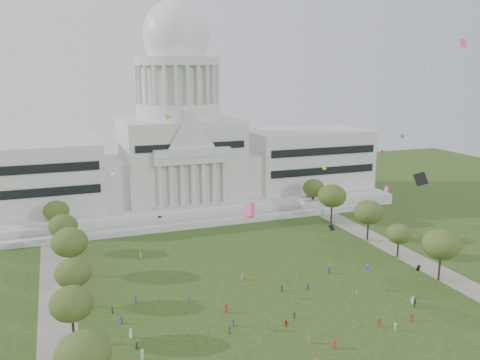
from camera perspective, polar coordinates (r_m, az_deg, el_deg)
ground at (r=105.63m, az=8.92°, el=-17.88°), size 400.00×400.00×0.00m
capitol at (r=200.47m, az=-6.82°, el=3.43°), size 160.00×64.50×91.30m
path_left at (r=121.27m, az=-19.81°, el=-14.30°), size 8.00×160.00×0.04m
path_right at (r=153.34m, az=19.34°, el=-8.58°), size 8.00×160.00×0.04m
row_tree_l_1 at (r=87.93m, az=-17.22°, el=-18.23°), size 8.86×8.86×12.59m
row_tree_l_2 at (r=106.15m, az=-18.41°, el=-13.05°), size 8.42×8.42×11.97m
row_tree_r_2 at (r=138.91m, az=21.69°, el=-6.72°), size 9.55×9.55×13.58m
row_tree_l_3 at (r=121.57m, az=-18.26°, el=-9.89°), size 8.12×8.12×11.55m
row_tree_r_3 at (r=152.16m, az=17.41°, el=-5.79°), size 7.01×7.01×9.98m
row_tree_l_4 at (r=138.57m, az=-18.61°, el=-6.65°), size 9.29×9.29×13.21m
row_tree_r_4 at (r=163.70m, az=14.26°, el=-3.53°), size 9.19×9.19×13.06m
row_tree_l_5 at (r=156.60m, az=-19.24°, el=-4.90°), size 8.33×8.33×11.85m
row_tree_r_5 at (r=179.24m, az=10.31°, el=-1.77°), size 9.82×9.82×13.96m
row_tree_l_6 at (r=174.10m, az=-19.93°, el=-3.30°), size 8.19×8.19×11.64m
row_tree_r_6 at (r=195.91m, az=8.27°, el=-0.92°), size 8.42×8.42×11.97m
person_0 at (r=126.41m, az=18.80°, el=-12.64°), size 0.95×1.09×1.87m
person_2 at (r=125.02m, az=19.09°, el=-12.93°), size 1.09×1.08×1.95m
person_3 at (r=114.28m, az=15.37°, el=-15.17°), size 1.22×1.39×1.93m
person_4 at (r=114.48m, az=6.11°, el=-14.80°), size 0.59×1.00×1.65m
person_5 at (r=111.06m, az=5.20°, el=-15.71°), size 1.36×1.45×1.54m
person_8 at (r=107.99m, az=-1.23°, el=-16.48°), size 0.90×0.65×1.70m
person_9 at (r=113.70m, az=17.05°, el=-15.49°), size 1.08×1.23×1.70m
person_10 at (r=127.10m, az=12.94°, el=-12.26°), size 0.56×0.88×1.40m
distant_crowd at (r=110.88m, az=-1.35°, el=-15.65°), size 60.20×41.87×1.95m
kite_swarm at (r=100.18m, az=7.01°, el=-0.57°), size 90.76×104.71×60.69m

